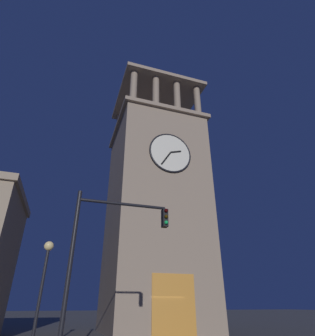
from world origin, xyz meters
name	(u,v)px	position (x,y,z in m)	size (l,w,h in m)	color
clocktower	(155,210)	(-0.47, -3.20, 10.10)	(8.79, 9.23, 25.77)	gray
traffic_signal_near	(105,244)	(5.79, 10.23, 4.01)	(3.70, 0.41, 5.97)	black
street_lamp	(44,272)	(7.95, 6.20, 3.35)	(0.44, 0.44, 4.75)	black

